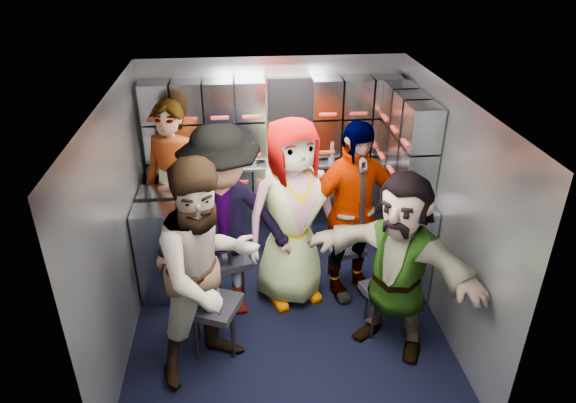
{
  "coord_description": "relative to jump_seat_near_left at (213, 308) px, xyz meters",
  "views": [
    {
      "loc": [
        -0.35,
        -3.82,
        3.25
      ],
      "look_at": [
        0.05,
        0.35,
        1.02
      ],
      "focal_mm": 32.0,
      "sensor_mm": 36.0,
      "label": 1
    }
  ],
  "objects": [
    {
      "name": "floor",
      "position": [
        0.65,
        0.39,
        -0.44
      ],
      "size": [
        3.0,
        3.0,
        0.0
      ],
      "primitive_type": "plane",
      "color": "black",
      "rests_on": "ground"
    },
    {
      "name": "wall_back",
      "position": [
        0.65,
        1.89,
        0.61
      ],
      "size": [
        2.8,
        0.04,
        2.1
      ],
      "primitive_type": "cube",
      "color": "#949AA1",
      "rests_on": "ground"
    },
    {
      "name": "wall_left",
      "position": [
        -0.75,
        0.39,
        0.61
      ],
      "size": [
        0.04,
        3.0,
        2.1
      ],
      "primitive_type": "cube",
      "color": "#949AA1",
      "rests_on": "ground"
    },
    {
      "name": "wall_right",
      "position": [
        2.05,
        0.39,
        0.61
      ],
      "size": [
        0.04,
        3.0,
        2.1
      ],
      "primitive_type": "cube",
      "color": "#949AA1",
      "rests_on": "ground"
    },
    {
      "name": "ceiling",
      "position": [
        0.65,
        0.39,
        1.66
      ],
      "size": [
        2.8,
        3.0,
        0.02
      ],
      "primitive_type": "cube",
      "color": "silver",
      "rests_on": "wall_back"
    },
    {
      "name": "cart_bank_back",
      "position": [
        0.65,
        1.68,
        0.06
      ],
      "size": [
        2.68,
        0.38,
        0.99
      ],
      "primitive_type": "cube",
      "color": "#8F929D",
      "rests_on": "ground"
    },
    {
      "name": "cart_bank_left",
      "position": [
        -0.54,
        0.95,
        0.06
      ],
      "size": [
        0.38,
        0.76,
        0.99
      ],
      "primitive_type": "cube",
      "color": "#8F929D",
      "rests_on": "ground"
    },
    {
      "name": "counter",
      "position": [
        0.65,
        1.68,
        0.58
      ],
      "size": [
        2.68,
        0.42,
        0.03
      ],
      "primitive_type": "cube",
      "color": "#B4B7BC",
      "rests_on": "cart_bank_back"
    },
    {
      "name": "locker_bank_back",
      "position": [
        0.65,
        1.74,
        1.05
      ],
      "size": [
        2.68,
        0.28,
        0.82
      ],
      "primitive_type": "cube",
      "color": "#8F929D",
      "rests_on": "wall_back"
    },
    {
      "name": "locker_bank_right",
      "position": [
        1.9,
        1.09,
        1.05
      ],
      "size": [
        0.28,
        1.0,
        0.82
      ],
      "primitive_type": "cube",
      "color": "#8F929D",
      "rests_on": "wall_right"
    },
    {
      "name": "right_cabinet",
      "position": [
        1.9,
        0.99,
        0.06
      ],
      "size": [
        0.28,
        1.2,
        1.0
      ],
      "primitive_type": "cube",
      "color": "#8F929D",
      "rests_on": "ground"
    },
    {
      "name": "coffee_niche",
      "position": [
        0.83,
        1.8,
        1.03
      ],
      "size": [
        0.46,
        0.16,
        0.84
      ],
      "primitive_type": null,
      "color": "black",
      "rests_on": "wall_back"
    },
    {
      "name": "red_latch_strip",
      "position": [
        0.65,
        1.48,
        0.44
      ],
      "size": [
        2.6,
        0.02,
        0.03
      ],
      "primitive_type": "cube",
      "color": "maroon",
      "rests_on": "cart_bank_back"
    },
    {
      "name": "jump_seat_near_left",
      "position": [
        0.0,
        0.0,
        0.0
      ],
      "size": [
        0.54,
        0.53,
        0.49
      ],
      "rotation": [
        0.0,
        0.0,
        -0.4
      ],
      "color": "black",
      "rests_on": "ground"
    },
    {
      "name": "jump_seat_mid_left",
      "position": [
        0.11,
        0.68,
        -0.01
      ],
      "size": [
        0.5,
        0.48,
        0.48
      ],
      "rotation": [
        0.0,
        0.0,
        0.28
      ],
      "color": "black",
      "rests_on": "ground"
    },
    {
      "name": "jump_seat_center",
      "position": [
        0.74,
        0.85,
        -0.03
      ],
      "size": [
        0.48,
        0.47,
        0.46
      ],
      "rotation": [
        0.0,
        0.0,
        0.33
      ],
      "color": "black",
      "rests_on": "ground"
    },
    {
      "name": "jump_seat_mid_right",
      "position": [
        1.29,
        0.86,
        -0.07
      ],
      "size": [
        0.42,
        0.41,
        0.42
      ],
      "rotation": [
        0.0,
        0.0,
        0.24
      ],
      "color": "black",
      "rests_on": "ground"
    },
    {
      "name": "jump_seat_near_right",
      "position": [
        1.53,
        0.09,
        -0.03
      ],
      "size": [
        0.49,
        0.47,
        0.46
      ],
      "rotation": [
        0.0,
        0.0,
        0.32
      ],
      "color": "black",
      "rests_on": "ground"
    },
    {
      "name": "attendant_standing",
      "position": [
        -0.4,
        1.33,
        0.47
      ],
      "size": [
        0.79,
        0.68,
        1.82
      ],
      "primitive_type": "imported",
      "rotation": [
        0.0,
        0.0,
        -0.45
      ],
      "color": "black",
      "rests_on": "ground"
    },
    {
      "name": "attendant_arc_a",
      "position": [
        -0.0,
        -0.18,
        0.5
      ],
      "size": [
        1.15,
        1.1,
        1.87
      ],
      "primitive_type": "imported",
      "rotation": [
        0.0,
        0.0,
        0.59
      ],
      "color": "black",
      "rests_on": "ground"
    },
    {
      "name": "attendant_arc_b",
      "position": [
        0.11,
        0.5,
        0.5
      ],
      "size": [
        1.28,
        0.82,
        1.87
      ],
      "primitive_type": "imported",
      "rotation": [
        0.0,
        0.0,
        0.11
      ],
      "color": "black",
      "rests_on": "ground"
    },
    {
      "name": "attendant_arc_c",
      "position": [
        0.74,
        0.67,
        0.49
      ],
      "size": [
        1.04,
        0.83,
        1.85
      ],
      "primitive_type": "imported",
      "rotation": [
        0.0,
        0.0,
        0.3
      ],
      "color": "black",
      "rests_on": "ground"
    },
    {
      "name": "attendant_arc_d",
      "position": [
        1.29,
        0.68,
        0.46
      ],
      "size": [
        1.14,
        0.75,
        1.8
      ],
      "primitive_type": "imported",
      "rotation": [
        0.0,
        0.0,
        0.32
      ],
      "color": "black",
      "rests_on": "ground"
    },
    {
      "name": "attendant_arc_e",
      "position": [
        1.53,
        -0.09,
        0.39
      ],
      "size": [
        1.49,
        1.36,
        1.65
      ],
      "primitive_type": "imported",
      "rotation": [
        0.0,
        0.0,
        -0.7
      ],
      "color": "black",
      "rests_on": "ground"
    },
    {
      "name": "bottle_left",
      "position": [
        0.42,
        1.63,
        0.72
      ],
      "size": [
        0.07,
        0.07,
        0.25
      ],
      "primitive_type": "cylinder",
      "color": "white",
      "rests_on": "counter"
    },
    {
      "name": "bottle_mid",
      "position": [
        0.7,
        1.63,
        0.72
      ],
      "size": [
        0.06,
        0.06,
        0.26
      ],
      "primitive_type": "cylinder",
      "color": "white",
      "rests_on": "counter"
    },
    {
      "name": "bottle_right",
      "position": [
        1.26,
        1.63,
        0.71
      ],
      "size": [
        0.07,
        0.07,
        0.22
      ],
      "primitive_type": "cylinder",
      "color": "white",
      "rests_on": "counter"
    },
    {
      "name": "cup_left",
      "position": [
        -0.38,
        1.62,
        0.65
      ],
      "size": [
        0.07,
        0.07,
        0.11
      ],
      "primitive_type": "cylinder",
      "color": "#CCBD8F",
      "rests_on": "counter"
    },
    {
      "name": "cup_right",
      "position": [
        1.87,
        1.62,
        0.64
      ],
      "size": [
        0.08,
        0.08,
        0.1
      ],
      "primitive_type": "cylinder",
      "color": "#CCBD8F",
      "rests_on": "counter"
    }
  ]
}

